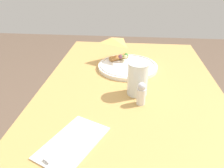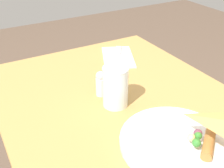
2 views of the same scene
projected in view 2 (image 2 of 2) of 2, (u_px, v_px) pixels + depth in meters
name	position (u px, v px, depth m)	size (l,w,h in m)	color
dining_table	(134.00, 148.00, 0.82)	(0.99, 0.67, 0.70)	tan
plate_pizza	(177.00, 140.00, 0.65)	(0.26, 0.26, 0.05)	white
milk_glass	(115.00, 88.00, 0.77)	(0.07, 0.07, 0.12)	white
napkin_folded	(118.00, 57.00, 1.07)	(0.22, 0.18, 0.00)	white
butter_knife	(118.00, 55.00, 1.07)	(0.16, 0.11, 0.01)	#B2B2B7
salt_shaker	(101.00, 83.00, 0.82)	(0.03, 0.03, 0.08)	silver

